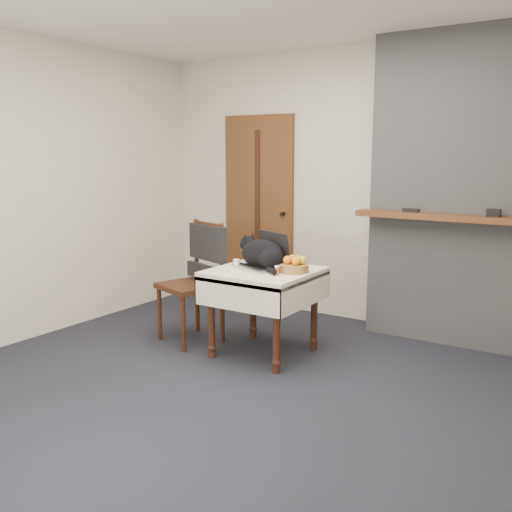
{
  "coord_description": "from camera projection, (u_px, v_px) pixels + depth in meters",
  "views": [
    {
      "loc": [
        2.06,
        -3.08,
        1.61
      ],
      "look_at": [
        -0.35,
        0.62,
        0.81
      ],
      "focal_mm": 40.0,
      "sensor_mm": 36.0,
      "label": 1
    }
  ],
  "objects": [
    {
      "name": "ground",
      "position": [
        250.0,
        390.0,
        3.93
      ],
      "size": [
        4.5,
        4.5,
        0.0
      ],
      "primitive_type": "plane",
      "color": "black",
      "rests_on": "ground"
    },
    {
      "name": "room_shell",
      "position": [
        286.0,
        131.0,
        4.0
      ],
      "size": [
        4.52,
        4.01,
        2.61
      ],
      "color": "beige",
      "rests_on": "ground"
    },
    {
      "name": "door",
      "position": [
        259.0,
        212.0,
        6.03
      ],
      "size": [
        0.82,
        0.1,
        2.0
      ],
      "color": "brown",
      "rests_on": "ground"
    },
    {
      "name": "chimney",
      "position": [
        462.0,
        191.0,
        4.74
      ],
      "size": [
        1.62,
        0.48,
        2.6
      ],
      "color": "gray",
      "rests_on": "ground"
    },
    {
      "name": "side_table",
      "position": [
        264.0,
        283.0,
        4.54
      ],
      "size": [
        0.78,
        0.78,
        0.7
      ],
      "color": "#341B0E",
      "rests_on": "ground"
    },
    {
      "name": "laptop",
      "position": [
        265.0,
        259.0,
        4.58
      ],
      "size": [
        0.49,
        0.46,
        0.29
      ],
      "rotation": [
        0.0,
        0.0,
        -0.41
      ],
      "color": "#B7B7BC",
      "rests_on": "side_table"
    },
    {
      "name": "cat",
      "position": [
        263.0,
        254.0,
        4.54
      ],
      "size": [
        0.51,
        0.37,
        0.27
      ],
      "rotation": [
        0.0,
        0.0,
        -0.31
      ],
      "color": "black",
      "rests_on": "side_table"
    },
    {
      "name": "cream_jar",
      "position": [
        236.0,
        263.0,
        4.62
      ],
      "size": [
        0.06,
        0.06,
        0.06
      ],
      "primitive_type": "cylinder",
      "color": "white",
      "rests_on": "side_table"
    },
    {
      "name": "pill_bottle",
      "position": [
        277.0,
        270.0,
        4.3
      ],
      "size": [
        0.04,
        0.04,
        0.08
      ],
      "color": "#A14D13",
      "rests_on": "side_table"
    },
    {
      "name": "fruit_basket",
      "position": [
        294.0,
        266.0,
        4.42
      ],
      "size": [
        0.23,
        0.23,
        0.13
      ],
      "color": "olive",
      "rests_on": "side_table"
    },
    {
      "name": "desk_clutter",
      "position": [
        291.0,
        271.0,
        4.45
      ],
      "size": [
        0.16,
        0.03,
        0.01
      ],
      "primitive_type": "cube",
      "rotation": [
        0.0,
        0.0,
        0.05
      ],
      "color": "black",
      "rests_on": "side_table"
    },
    {
      "name": "chair",
      "position": [
        200.0,
        265.0,
        4.91
      ],
      "size": [
        0.58,
        0.58,
        1.03
      ],
      "rotation": [
        0.0,
        0.0,
        -0.32
      ],
      "color": "#341B0E",
      "rests_on": "ground"
    }
  ]
}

